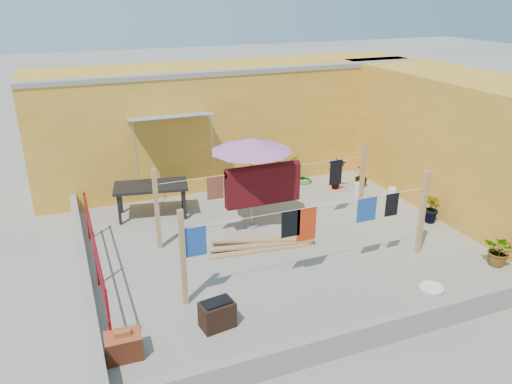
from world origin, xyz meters
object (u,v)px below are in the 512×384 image
Objects in this scene: water_jug_a at (392,194)px; green_hose at (303,180)px; patio_umbrella at (251,145)px; water_jug_b at (359,188)px; brick_stack at (124,346)px; brazier at (217,314)px; outdoor_table at (151,188)px; plant_back_a at (284,170)px; white_basin at (431,288)px.

water_jug_a is 0.68× the size of green_hose.
water_jug_b is at bearing 13.06° from patio_umbrella.
brick_stack is 1.53m from brazier.
outdoor_table is 3.39× the size of brick_stack.
patio_umbrella is 6.59× the size of water_jug_b.
plant_back_a is at bearing 180.00° from green_hose.
green_hose is (0.36, 5.89, -0.01)m from white_basin.
outdoor_table reaches higher than brick_stack.
brazier is at bearing -124.39° from plant_back_a.
water_jug_b is (-0.58, 0.67, -0.01)m from water_jug_a.
white_basin is at bearing -2.97° from brick_stack.
brazier is (1.52, 0.17, 0.04)m from brick_stack.
water_jug_a reaches higher than water_jug_b.
outdoor_table is at bearing 128.42° from white_basin.
brick_stack is 1.19× the size of white_basin.
brick_stack is (-1.39, -4.89, -0.53)m from outdoor_table.
water_jug_b is at bearing 31.81° from brick_stack.
patio_umbrella is 4.38m from water_jug_a.
brazier is (0.13, -4.71, -0.49)m from outdoor_table.
brick_stack reaches higher than green_hose.
white_basin is 0.53× the size of plant_back_a.
white_basin is at bearing -106.43° from water_jug_b.
plant_back_a is (-0.61, 0.00, 0.39)m from green_hose.
patio_umbrella reaches higher than brick_stack.
water_jug_b is (6.82, 4.23, -0.05)m from brick_stack.
water_jug_b is (1.33, 4.52, 0.11)m from white_basin.
outdoor_table is at bearing 91.62° from brazier.
water_jug_a is at bearing 29.95° from brazier.
water_jug_b is 0.66× the size of green_hose.
plant_back_a is at bearing 139.07° from water_jug_b.
plant_back_a is (-2.16, 2.04, 0.27)m from water_jug_a.
outdoor_table is at bearing -169.46° from plant_back_a.
brazier is 6.94m from green_hose.
brazier is 4.00m from white_basin.
water_jug_b is at bearing -40.93° from plant_back_a.
white_basin is at bearing -116.43° from water_jug_a.
patio_umbrella is at bearing -35.63° from outdoor_table.
plant_back_a is (-0.25, 5.89, 0.39)m from white_basin.
outdoor_table is 6.18m from water_jug_a.
water_jug_a is (5.88, 3.39, -0.08)m from brazier.
patio_umbrella is at bearing 45.26° from brick_stack.
white_basin is 5.90m from green_hose.
plant_back_a reaches higher than white_basin.
outdoor_table reaches higher than green_hose.
patio_umbrella is 4.15m from brazier.
plant_back_a is (3.72, 5.43, 0.19)m from brazier.
water_jug_a is at bearing 1.74° from patio_umbrella.
patio_umbrella reaches higher than water_jug_a.
patio_umbrella is 1.25× the size of outdoor_table.
brazier is 1.67× the size of water_jug_b.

